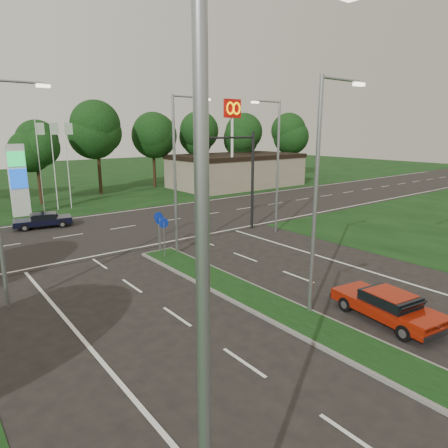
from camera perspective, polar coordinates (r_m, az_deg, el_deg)
verge_far at (r=59.84m, az=-27.40°, el=5.00°), size 160.00×50.00×0.02m
cross_road at (r=30.33m, az=-15.94°, el=-0.78°), size 160.00×12.00×0.02m
median_kerb at (r=14.93m, az=16.12°, el=-15.48°), size 2.00×26.00×0.12m
commercial_building at (r=51.57m, az=1.80°, el=7.62°), size 16.00×9.00×4.00m
streetlight_median_near at (r=15.28m, az=13.50°, el=5.27°), size 2.53×0.22×9.00m
streetlight_median_far at (r=22.84m, az=-6.63°, el=8.10°), size 2.53×0.22×9.00m
streetlight_left_near at (r=4.73m, az=-0.93°, el=-12.29°), size 2.53×0.22×9.00m
streetlight_right_far at (r=27.71m, az=7.41°, el=8.98°), size 2.53×0.22×9.00m
traffic_signal at (r=28.11m, az=2.13°, el=8.27°), size 5.10×0.42×7.00m
median_signs at (r=23.23m, az=-9.03°, el=-0.31°), size 1.16×1.76×2.38m
gas_pylon at (r=37.34m, az=-27.04°, el=5.84°), size 5.80×1.26×8.00m
mcdonalds_sign at (r=45.67m, az=1.21°, el=14.40°), size 2.20×0.47×10.40m
treeline_far at (r=44.71m, az=-24.38°, el=11.80°), size 6.00×6.00×9.90m
red_sedan at (r=16.67m, az=22.37°, el=-10.70°), size 2.31×4.40×1.15m
navy_sedan at (r=32.52m, az=-24.43°, el=0.51°), size 4.19×2.33×1.09m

